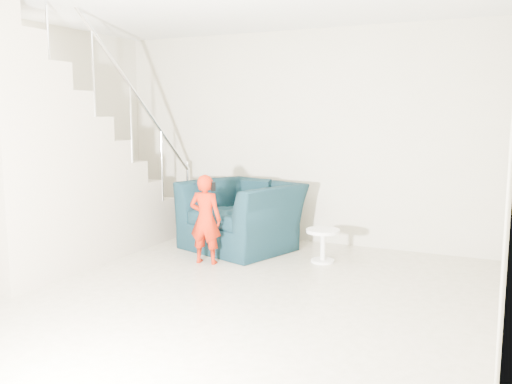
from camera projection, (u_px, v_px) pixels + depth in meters
floor at (182, 305)px, 4.71m from camera, size 5.50×5.50×0.00m
back_wall at (296, 137)px, 6.99m from camera, size 5.00×0.00×5.00m
right_wall at (509, 162)px, 3.48m from camera, size 0.00×5.50×5.50m
armchair at (241, 216)px, 6.65m from camera, size 1.55×1.45×0.82m
toddler at (205, 219)px, 5.98m from camera, size 0.39×0.29×1.00m
side_table at (323, 240)px, 6.05m from camera, size 0.38×0.38×0.38m
staircase at (53, 179)px, 5.91m from camera, size 1.02×3.03×3.62m
cushion at (257, 193)px, 6.88m from camera, size 0.38×0.18×0.38m
throw at (203, 203)px, 6.92m from camera, size 0.05×0.51×0.57m
phone at (213, 187)px, 5.88m from camera, size 0.04×0.05×0.10m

